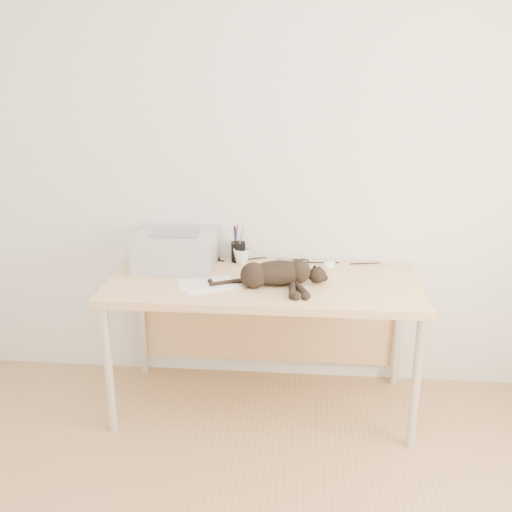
# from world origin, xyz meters

# --- Properties ---
(wall_back) EXTENTS (3.50, 0.00, 3.50)m
(wall_back) POSITION_xyz_m (0.00, 1.75, 1.30)
(wall_back) COLOR silver
(wall_back) RESTS_ON floor
(desk) EXTENTS (1.60, 0.70, 0.74)m
(desk) POSITION_xyz_m (0.00, 1.48, 0.61)
(desk) COLOR #E2B584
(desk) RESTS_ON floor
(printer) EXTENTS (0.42, 0.36, 0.20)m
(printer) POSITION_xyz_m (-0.49, 1.56, 0.84)
(printer) COLOR #A4A4A9
(printer) RESTS_ON desk
(papers) EXTENTS (0.35, 0.30, 0.01)m
(papers) POSITION_xyz_m (-0.28, 1.29, 0.74)
(papers) COLOR white
(papers) RESTS_ON desk
(cat) EXTENTS (0.60, 0.29, 0.13)m
(cat) POSITION_xyz_m (0.06, 1.32, 0.80)
(cat) COLOR black
(cat) RESTS_ON desk
(mug) EXTENTS (0.13, 0.13, 0.09)m
(mug) POSITION_xyz_m (-0.14, 1.64, 0.78)
(mug) COLOR white
(mug) RESTS_ON desk
(pen_cup) EXTENTS (0.08, 0.08, 0.21)m
(pen_cup) POSITION_xyz_m (-0.17, 1.68, 0.80)
(pen_cup) COLOR black
(pen_cup) RESTS_ON desk
(remote_grey) EXTENTS (0.13, 0.20, 0.02)m
(remote_grey) POSITION_xyz_m (0.12, 1.62, 0.75)
(remote_grey) COLOR gray
(remote_grey) RESTS_ON desk
(remote_black) EXTENTS (0.13, 0.19, 0.02)m
(remote_black) POSITION_xyz_m (0.04, 1.48, 0.75)
(remote_black) COLOR black
(remote_black) RESTS_ON desk
(mouse) EXTENTS (0.09, 0.13, 0.04)m
(mouse) POSITION_xyz_m (0.34, 1.65, 0.76)
(mouse) COLOR white
(mouse) RESTS_ON desk
(cable_tangle) EXTENTS (1.36, 0.07, 0.01)m
(cable_tangle) POSITION_xyz_m (0.00, 1.70, 0.75)
(cable_tangle) COLOR black
(cable_tangle) RESTS_ON desk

